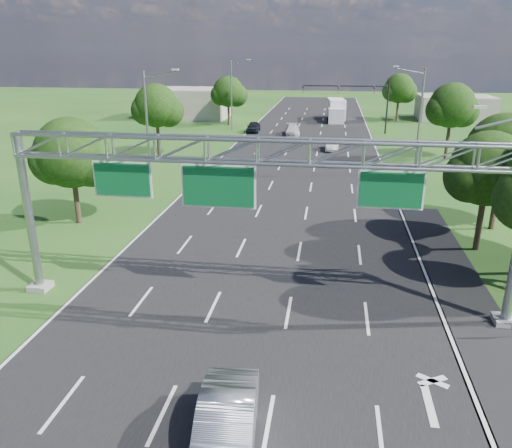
% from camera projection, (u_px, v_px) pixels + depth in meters
% --- Properties ---
extents(ground, '(220.00, 220.00, 0.00)m').
position_uv_depth(ground, '(287.00, 199.00, 40.82)').
color(ground, '#174314').
rests_on(ground, ground).
extents(road, '(18.00, 180.00, 0.02)m').
position_uv_depth(road, '(287.00, 199.00, 40.82)').
color(road, black).
rests_on(road, ground).
extents(road_flare, '(3.00, 30.00, 0.02)m').
position_uv_depth(road_flare, '(463.00, 300.00, 24.47)').
color(road_flare, black).
rests_on(road_flare, ground).
extents(sign_gantry, '(23.50, 1.00, 9.56)m').
position_uv_depth(sign_gantry, '(259.00, 165.00, 21.70)').
color(sign_gantry, gray).
rests_on(sign_gantry, ground).
extents(traffic_signal, '(12.21, 0.24, 7.00)m').
position_uv_depth(traffic_signal, '(363.00, 97.00, 70.66)').
color(traffic_signal, black).
rests_on(traffic_signal, ground).
extents(streetlight_l_near, '(2.97, 0.22, 10.16)m').
position_uv_depth(streetlight_l_near, '(150.00, 127.00, 40.55)').
color(streetlight_l_near, gray).
rests_on(streetlight_l_near, ground).
extents(streetlight_l_far, '(2.97, 0.22, 10.16)m').
position_uv_depth(streetlight_l_far, '(233.00, 92.00, 73.18)').
color(streetlight_l_far, gray).
rests_on(streetlight_l_far, ground).
extents(streetlight_r_mid, '(2.97, 0.22, 10.16)m').
position_uv_depth(streetlight_r_mid, '(418.00, 117.00, 46.69)').
color(streetlight_r_mid, gray).
rests_on(streetlight_r_mid, ground).
extents(tree_verge_la, '(5.76, 4.80, 7.40)m').
position_uv_depth(tree_verge_la, '(72.00, 156.00, 33.78)').
color(tree_verge_la, '#2D2116').
rests_on(tree_verge_la, ground).
extents(tree_verge_lb, '(5.76, 4.80, 8.06)m').
position_uv_depth(tree_verge_lb, '(157.00, 108.00, 55.28)').
color(tree_verge_lb, '#2D2116').
rests_on(tree_verge_lb, ground).
extents(tree_verge_lc, '(5.76, 4.80, 7.62)m').
position_uv_depth(tree_verge_lc, '(229.00, 93.00, 78.30)').
color(tree_verge_lc, '#2D2116').
rests_on(tree_verge_lc, ground).
extents(tree_verge_rd, '(5.76, 4.80, 8.28)m').
position_uv_depth(tree_verge_rd, '(452.00, 108.00, 53.49)').
color(tree_verge_rd, '#2D2116').
rests_on(tree_verge_rd, ground).
extents(tree_verge_re, '(5.76, 4.80, 7.84)m').
position_uv_depth(tree_verge_re, '(400.00, 90.00, 81.88)').
color(tree_verge_re, '#2D2116').
rests_on(tree_verge_re, ground).
extents(building_left, '(14.00, 10.00, 5.00)m').
position_uv_depth(building_left, '(188.00, 103.00, 87.83)').
color(building_left, gray).
rests_on(building_left, ground).
extents(building_right, '(12.00, 9.00, 4.00)m').
position_uv_depth(building_right, '(455.00, 108.00, 85.24)').
color(building_right, gray).
rests_on(building_right, ground).
extents(silver_sedan, '(2.21, 5.19, 1.66)m').
position_uv_depth(silver_sedan, '(226.00, 427.00, 15.13)').
color(silver_sedan, '#9EA1A9').
rests_on(silver_sedan, ground).
extents(car_queue_a, '(2.47, 5.01, 1.40)m').
position_uv_depth(car_queue_a, '(292.00, 130.00, 70.72)').
color(car_queue_a, silver).
rests_on(car_queue_a, ground).
extents(car_queue_c, '(1.93, 4.47, 1.50)m').
position_uv_depth(car_queue_c, '(253.00, 127.00, 73.04)').
color(car_queue_c, black).
rests_on(car_queue_c, ground).
extents(car_queue_d, '(1.61, 3.97, 1.28)m').
position_uv_depth(car_queue_d, '(332.00, 145.00, 60.02)').
color(car_queue_d, beige).
rests_on(car_queue_d, ground).
extents(box_truck, '(3.24, 9.35, 3.46)m').
position_uv_depth(box_truck, '(336.00, 111.00, 84.43)').
color(box_truck, white).
rests_on(box_truck, ground).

